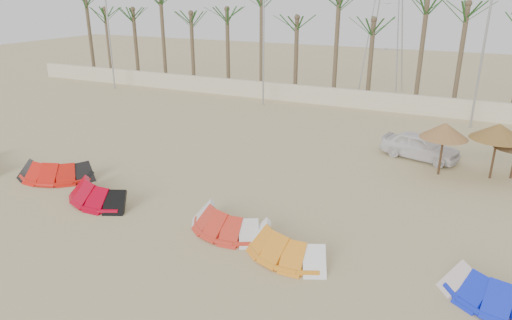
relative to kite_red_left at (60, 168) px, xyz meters
The scene contains 15 objects.
ground 9.18m from the kite_red_left, 21.92° to the right, with size 120.00×120.00×0.00m, color tan.
boundary_wall 20.43m from the kite_red_left, 65.41° to the left, with size 60.00×0.30×1.30m, color beige.
palm_line 22.88m from the kite_red_left, 65.45° to the left, with size 52.00×4.00×7.70m.
lamp_a 20.85m from the kite_red_left, 124.66° to the left, with size 1.25×0.14×11.00m.
lamp_b 17.60m from the kite_red_left, 81.29° to the left, with size 1.25×0.14×11.00m.
lamp_c 24.02m from the kite_red_left, 45.07° to the left, with size 1.25×0.14×11.00m.
pylon 26.35m from the kite_red_left, 68.86° to the left, with size 3.00×3.00×14.00m, color #A5A8AD, non-canonical shape.
kite_red_left is the anchor object (origin of this frame).
kite_red_mid 3.38m from the kite_red_left, 14.72° to the right, with size 3.83×2.51×0.90m.
kite_red_right 9.15m from the kite_red_left, ahead, with size 3.28×2.18×0.90m.
kite_orange 11.64m from the kite_red_left, ahead, with size 3.46×2.37×0.90m.
kite_blue 17.69m from the kite_red_left, ahead, with size 3.25×2.07×0.90m.
parasol_left 17.23m from the kite_red_left, 26.30° to the left, with size 2.10×2.10×2.44m.
parasol_mid 19.37m from the kite_red_left, 24.84° to the left, with size 2.34×2.34×2.53m.
car 17.13m from the kite_red_left, 33.44° to the left, with size 1.53×3.81×1.30m, color white.
Camera 1 is at (7.54, -10.05, 7.88)m, focal length 32.00 mm.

